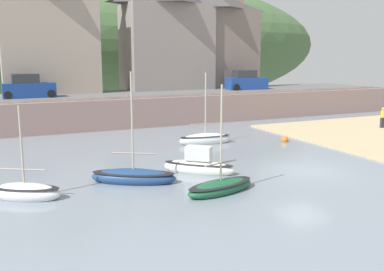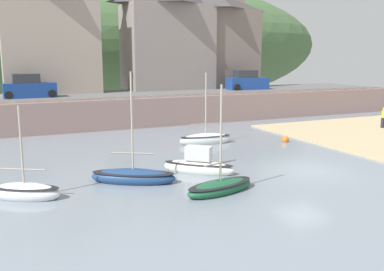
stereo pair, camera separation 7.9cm
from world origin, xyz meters
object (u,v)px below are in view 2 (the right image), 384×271
Objects in this scene: waterfront_building_left at (49,26)px; church_with_spire at (229,12)px; waterfront_building_centre at (167,35)px; sailboat_nearest_shore at (220,187)px; parked_car_by_wall at (247,81)px; sailboat_blue_trim at (198,166)px; person_near_water at (383,117)px; waterfront_building_right at (214,39)px; rowboat_small_beached at (25,192)px; sailboat_tall_mast at (206,139)px; parked_car_near_slipway at (29,88)px; mooring_buoy at (285,140)px; sailboat_far_left at (133,176)px.

church_with_spire is at bearing 10.80° from waterfront_building_left.
waterfront_building_centre is 2.26× the size of sailboat_nearest_shore.
waterfront_building_left is 19.76m from parked_car_by_wall.
sailboat_blue_trim is at bearing 67.77° from sailboat_nearest_shore.
waterfront_building_left is at bearing 142.81° from person_near_water.
waterfront_building_centre is at bearing -180.00° from waterfront_building_right.
waterfront_building_right reaches higher than rowboat_small_beached.
waterfront_building_centre is at bearing 153.11° from parked_car_by_wall.
church_with_spire is at bearing 63.83° from sailboat_tall_mast.
church_with_spire reaches higher than waterfront_building_right.
rowboat_small_beached is at bearing -132.91° from parked_car_by_wall.
waterfront_building_right is (17.06, 0.00, -0.97)m from waterfront_building_left.
parked_car_near_slipway is at bearing 152.85° from person_near_water.
sailboat_tall_mast reaches higher than parked_car_near_slipway.
waterfront_building_right is at bearing 79.91° from rowboat_small_beached.
parked_car_by_wall is at bearing 109.82° from person_near_water.
waterfront_building_left is at bearing 141.86° from sailboat_blue_trim.
sailboat_tall_mast is 13.75m from rowboat_small_beached.
rowboat_small_beached is (-8.21, -0.60, -0.09)m from sailboat_blue_trim.
mooring_buoy is (15.25, -14.22, -3.06)m from parked_car_near_slipway.
sailboat_tall_mast is at bearing -124.63° from parked_car_by_wall.
rowboat_small_beached is 0.95× the size of parked_car_by_wall.
sailboat_far_left is (-20.34, -27.69, -10.56)m from church_with_spire.
waterfront_building_left is 3.60× the size of sailboat_blue_trim.
waterfront_building_left is at bearing 111.54° from rowboat_small_beached.
sailboat_far_left is 19.64m from parked_car_near_slipway.
rowboat_small_beached is at bearing -166.71° from person_near_water.
sailboat_far_left is at bearing 121.07° from sailboat_nearest_shore.
sailboat_far_left is (0.64, -23.69, -8.22)m from waterfront_building_left.
parked_car_by_wall is at bearing 94.77° from sailboat_blue_trim.
sailboat_blue_trim is (-16.88, -27.48, -10.46)m from church_with_spire.
church_with_spire is at bearing 84.33° from sailboat_far_left.
church_with_spire is at bearing 46.64° from sailboat_nearest_shore.
waterfront_building_left reaches higher than sailboat_tall_mast.
rowboat_small_beached is 19.87m from parked_car_near_slipway.
waterfront_building_centre is at bearing -156.90° from church_with_spire.
person_near_water is (6.16, -17.62, -6.54)m from waterfront_building_right.
church_with_spire is 39.11m from rowboat_small_beached.
person_near_water is (2.25, -21.62, -9.85)m from church_with_spire.
person_near_water is (25.59, -13.12, -2.22)m from parked_car_near_slipway.
sailboat_tall_mast is 1.19× the size of parked_car_near_slipway.
sailboat_blue_trim is at bearing -112.90° from sailboat_tall_mast.
sailboat_tall_mast is 16.80m from parked_car_by_wall.
parked_car_near_slipway is at bearing -166.96° from waterfront_building_right.
waterfront_building_right is 30.75m from sailboat_nearest_shore.
person_near_water is at bearing 3.94° from sailboat_tall_mast.
rowboat_small_beached is at bearing -96.78° from parked_car_near_slipway.
parked_car_near_slipway is at bearing -159.98° from church_with_spire.
waterfront_building_left is 25.09m from sailboat_far_left.
waterfront_building_left is 28.16m from sailboat_nearest_shore.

